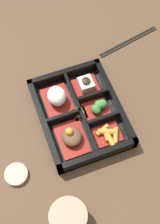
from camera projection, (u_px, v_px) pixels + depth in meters
The scene contains 12 objects.
ground_plane at pixel (80, 116), 0.85m from camera, with size 3.00×3.00×0.00m, color #4C3523.
bento_base at pixel (80, 115), 0.85m from camera, with size 0.27×0.21×0.01m.
bento_rim at pixel (81, 113), 0.83m from camera, with size 0.27×0.21×0.04m.
bowl_stew at pixel (72, 137), 0.80m from camera, with size 0.10×0.07×0.05m.
bowl_rice at pixel (57, 97), 0.84m from camera, with size 0.10×0.07×0.05m.
bowl_carrots at pixel (108, 134), 0.81m from camera, with size 0.07×0.07×0.02m.
bowl_greens at pixel (99, 107), 0.84m from camera, with size 0.05×0.07×0.03m.
bowl_tofu at pixel (86, 85), 0.87m from camera, with size 0.07×0.07×0.04m.
bowl_pickles at pixel (80, 113), 0.84m from camera, with size 0.04×0.03×0.01m.
tea_cup at pixel (68, 218), 0.70m from camera, with size 0.09×0.09×0.05m.
chopsticks at pixel (129, 41), 0.97m from camera, with size 0.06×0.21×0.01m.
sauce_dish at pixel (16, 174), 0.77m from camera, with size 0.06×0.06×0.01m.
Camera 1 is at (-0.36, 0.13, 0.76)m, focal length 50.00 mm.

